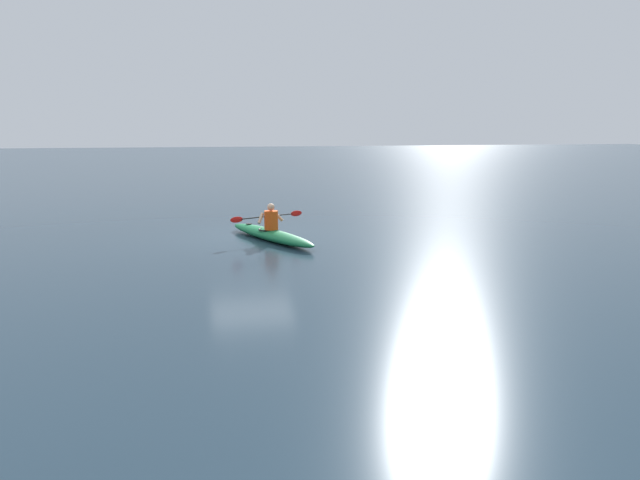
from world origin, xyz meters
TOP-DOWN VIEW (x-y plane):
  - ground_plane at (0.00, 0.00)m, footprint 160.00×160.00m
  - kayak at (-0.50, 0.85)m, footprint 2.32×4.13m
  - kayaker at (-0.50, 0.86)m, footprint 2.22×1.02m

SIDE VIEW (x-z plane):
  - ground_plane at x=0.00m, z-range 0.00..0.00m
  - kayak at x=-0.50m, z-range 0.00..0.32m
  - kayaker at x=-0.50m, z-range 0.25..1.01m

